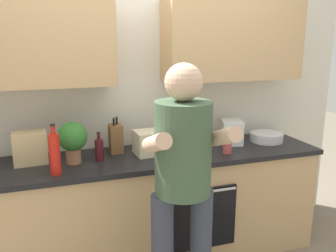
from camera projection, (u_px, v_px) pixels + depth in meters
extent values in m
cube|color=silver|center=(136.00, 104.00, 3.03)|extent=(4.00, 0.06, 2.50)
cube|color=tan|center=(29.00, 41.00, 2.48)|extent=(1.19, 0.32, 0.65)
cube|color=tan|center=(233.00, 41.00, 2.97)|extent=(1.19, 0.32, 0.65)
cube|color=tan|center=(148.00, 210.00, 2.89)|extent=(2.80, 0.60, 0.86)
cube|color=black|center=(147.00, 158.00, 2.78)|extent=(2.84, 0.64, 0.04)
cube|color=black|center=(202.00, 219.00, 2.70)|extent=(0.56, 0.02, 0.50)
cylinder|color=silver|center=(204.00, 192.00, 2.63)|extent=(0.52, 0.02, 0.02)
cylinder|color=#383D4C|center=(201.00, 252.00, 2.30)|extent=(0.14, 0.14, 0.88)
cylinder|color=#3F593F|center=(183.00, 148.00, 2.09)|extent=(0.34, 0.34, 0.56)
sphere|color=#D8AD8C|center=(184.00, 82.00, 1.99)|extent=(0.22, 0.22, 0.22)
cylinder|color=#D8AD8C|center=(156.00, 143.00, 1.90)|extent=(0.09, 0.31, 0.19)
cylinder|color=#D8AD8C|center=(223.00, 137.00, 2.02)|extent=(0.09, 0.31, 0.19)
cylinder|color=olive|center=(188.00, 137.00, 2.90)|extent=(0.07, 0.07, 0.21)
cylinder|color=olive|center=(188.00, 122.00, 2.87)|extent=(0.03, 0.03, 0.05)
cylinder|color=black|center=(188.00, 118.00, 2.87)|extent=(0.04, 0.04, 0.02)
cylinder|color=red|center=(55.00, 154.00, 2.36)|extent=(0.07, 0.07, 0.28)
cylinder|color=red|center=(53.00, 130.00, 2.32)|extent=(0.03, 0.03, 0.06)
cylinder|color=black|center=(52.00, 125.00, 2.31)|extent=(0.03, 0.03, 0.01)
cylinder|color=orange|center=(207.00, 131.00, 3.06)|extent=(0.05, 0.05, 0.23)
cylinder|color=orange|center=(208.00, 115.00, 3.03)|extent=(0.02, 0.02, 0.06)
cylinder|color=black|center=(208.00, 111.00, 3.02)|extent=(0.03, 0.03, 0.01)
cylinder|color=#471419|center=(99.00, 150.00, 2.64)|extent=(0.06, 0.06, 0.16)
cylinder|color=#471419|center=(99.00, 137.00, 2.62)|extent=(0.02, 0.02, 0.05)
cylinder|color=black|center=(99.00, 133.00, 2.61)|extent=(0.03, 0.03, 0.01)
cylinder|color=#BF4C47|center=(227.00, 148.00, 2.82)|extent=(0.07, 0.07, 0.08)
cylinder|color=slate|center=(178.00, 150.00, 2.77)|extent=(0.08, 0.08, 0.08)
cylinder|color=silver|center=(266.00, 137.00, 3.16)|extent=(0.29, 0.29, 0.08)
cube|color=brown|center=(116.00, 139.00, 2.84)|extent=(0.10, 0.14, 0.23)
cylinder|color=black|center=(114.00, 122.00, 2.78)|extent=(0.02, 0.02, 0.06)
cylinder|color=black|center=(117.00, 121.00, 2.82)|extent=(0.02, 0.02, 0.06)
cylinder|color=#9E6647|center=(74.00, 155.00, 2.60)|extent=(0.11, 0.11, 0.12)
sphere|color=#2D6B28|center=(72.00, 136.00, 2.56)|extent=(0.22, 0.22, 0.22)
cube|color=beige|center=(148.00, 143.00, 2.79)|extent=(0.23, 0.23, 0.19)
cube|color=tan|center=(30.00, 148.00, 2.56)|extent=(0.24, 0.16, 0.24)
cube|color=silver|center=(231.00, 132.00, 3.08)|extent=(0.23, 0.25, 0.21)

